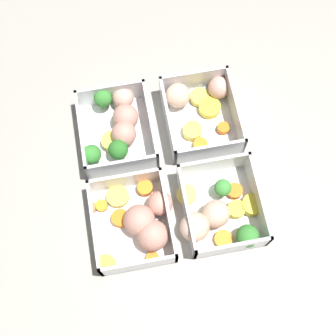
# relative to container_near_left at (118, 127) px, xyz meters

# --- Properties ---
(ground_plane) EXTENTS (4.00, 4.00, 0.00)m
(ground_plane) POSITION_rel_container_near_left_xyz_m (0.09, 0.07, -0.02)
(ground_plane) COLOR gray
(container_near_left) EXTENTS (0.16, 0.13, 0.06)m
(container_near_left) POSITION_rel_container_near_left_xyz_m (0.00, 0.00, 0.00)
(container_near_left) COLOR white
(container_near_left) RESTS_ON ground_plane
(container_near_right) EXTENTS (0.16, 0.15, 0.06)m
(container_near_right) POSITION_rel_container_near_left_xyz_m (0.17, 0.01, 0.00)
(container_near_right) COLOR white
(container_near_right) RESTS_ON ground_plane
(container_far_left) EXTENTS (0.15, 0.13, 0.06)m
(container_far_left) POSITION_rel_container_near_left_xyz_m (-0.01, 0.15, -0.00)
(container_far_left) COLOR white
(container_far_left) RESTS_ON ground_plane
(container_far_right) EXTENTS (0.15, 0.15, 0.06)m
(container_far_right) POSITION_rel_container_near_left_xyz_m (0.18, 0.14, -0.00)
(container_far_right) COLOR white
(container_far_right) RESTS_ON ground_plane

